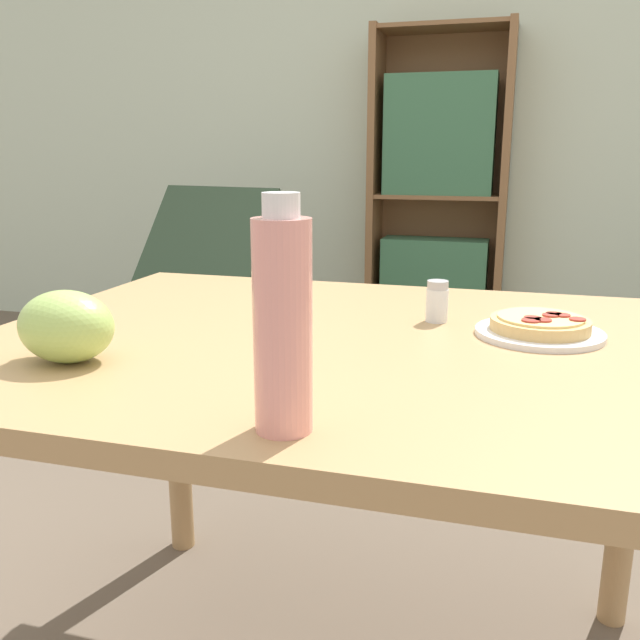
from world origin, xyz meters
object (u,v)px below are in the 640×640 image
(lounge_chair_near, at_px, (180,332))
(salt_shaker, at_px, (437,301))
(drink_bottle, at_px, (283,323))
(bookshelf, at_px, (437,210))
(pizza_on_plate, at_px, (540,327))
(grape_bunch, at_px, (66,327))

(lounge_chair_near, bearing_deg, salt_shaker, -35.38)
(drink_bottle, relative_size, bookshelf, 0.16)
(pizza_on_plate, relative_size, drink_bottle, 0.81)
(pizza_on_plate, relative_size, bookshelf, 0.13)
(lounge_chair_near, bearing_deg, grape_bunch, -55.31)
(salt_shaker, relative_size, bookshelf, 0.05)
(lounge_chair_near, bearing_deg, pizza_on_plate, -32.64)
(drink_bottle, relative_size, salt_shaker, 3.46)
(drink_bottle, bearing_deg, bookshelf, 93.29)
(grape_bunch, bearing_deg, bookshelf, 85.18)
(pizza_on_plate, height_order, bookshelf, bookshelf)
(drink_bottle, xyz_separation_m, lounge_chair_near, (-1.11, 1.84, -0.57))
(drink_bottle, xyz_separation_m, bookshelf, (-0.16, 2.82, -0.11))
(pizza_on_plate, bearing_deg, grape_bunch, -152.99)
(pizza_on_plate, bearing_deg, salt_shaker, 163.28)
(bookshelf, bearing_deg, grape_bunch, -94.82)
(grape_bunch, height_order, salt_shaker, grape_bunch)
(pizza_on_plate, height_order, drink_bottle, drink_bottle)
(pizza_on_plate, distance_m, salt_shaker, 0.19)
(lounge_chair_near, distance_m, bookshelf, 1.44)
(drink_bottle, height_order, salt_shaker, drink_bottle)
(salt_shaker, distance_m, bookshelf, 2.29)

